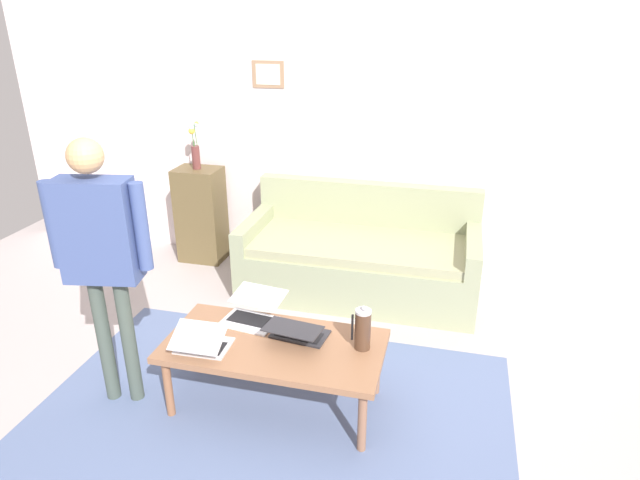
# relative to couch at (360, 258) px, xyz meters

# --- Properties ---
(ground_plane) EXTENTS (7.68, 7.68, 0.00)m
(ground_plane) POSITION_rel_couch_xyz_m (0.09, 1.63, -0.30)
(ground_plane) COLOR #B3A7A5
(area_rug) EXTENTS (2.87, 1.91, 0.01)m
(area_rug) POSITION_rel_couch_xyz_m (0.23, 1.72, -0.30)
(area_rug) COLOR slate
(area_rug) RESTS_ON ground_plane
(back_wall) EXTENTS (7.04, 0.11, 2.70)m
(back_wall) POSITION_rel_couch_xyz_m (0.09, -0.57, 1.05)
(back_wall) COLOR silver
(back_wall) RESTS_ON ground_plane
(couch) EXTENTS (1.97, 0.91, 0.88)m
(couch) POSITION_rel_couch_xyz_m (0.00, 0.00, 0.00)
(couch) COLOR #979E79
(couch) RESTS_ON ground_plane
(coffee_table) EXTENTS (1.31, 0.65, 0.45)m
(coffee_table) POSITION_rel_couch_xyz_m (0.23, 1.62, 0.10)
(coffee_table) COLOR #916344
(coffee_table) RESTS_ON ground_plane
(laptop_left) EXTENTS (0.37, 0.34, 0.12)m
(laptop_left) POSITION_rel_couch_xyz_m (0.11, 1.53, 0.18)
(laptop_left) COLOR #28282D
(laptop_left) RESTS_ON coffee_table
(laptop_center) EXTENTS (0.38, 0.40, 0.14)m
(laptop_center) POSITION_rel_couch_xyz_m (0.45, 1.38, 0.19)
(laptop_center) COLOR silver
(laptop_center) RESTS_ON coffee_table
(laptop_right) EXTENTS (0.31, 0.29, 0.16)m
(laptop_right) POSITION_rel_couch_xyz_m (0.62, 1.78, 0.18)
(laptop_right) COLOR silver
(laptop_right) RESTS_ON coffee_table
(french_press) EXTENTS (0.12, 0.10, 0.28)m
(french_press) POSITION_rel_couch_xyz_m (-0.29, 1.54, 0.27)
(french_press) COLOR #4C3323
(french_press) RESTS_ON coffee_table
(side_shelf) EXTENTS (0.42, 0.32, 0.91)m
(side_shelf) POSITION_rel_couch_xyz_m (1.60, -0.27, 0.15)
(side_shelf) COLOR brown
(side_shelf) RESTS_ON ground_plane
(flower_vase) EXTENTS (0.09, 0.09, 0.44)m
(flower_vase) POSITION_rel_couch_xyz_m (1.60, -0.27, 0.79)
(flower_vase) COLOR brown
(flower_vase) RESTS_ON side_shelf
(person_standing) EXTENTS (0.59, 0.26, 1.67)m
(person_standing) POSITION_rel_couch_xyz_m (1.18, 1.79, 0.76)
(person_standing) COLOR #445048
(person_standing) RESTS_ON ground_plane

